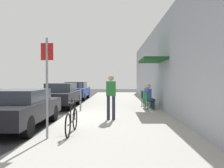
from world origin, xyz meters
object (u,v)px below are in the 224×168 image
parked_car_2 (76,90)px  cafe_chair_0 (148,99)px  cafe_chair_2 (144,97)px  street_sign (47,80)px  seated_patron_0 (150,96)px  parked_car_0 (20,108)px  bicycle_0 (72,121)px  cafe_chair_1 (147,98)px  parked_car_1 (61,95)px  parking_meter (81,95)px  pedestrian_standing (111,93)px  seated_patron_1 (148,95)px

parked_car_2 → cafe_chair_0: 8.63m
cafe_chair_2 → street_sign: bearing=-113.5°
cafe_chair_0 → seated_patron_0: bearing=8.1°
parked_car_0 → bicycle_0: bearing=-33.3°
cafe_chair_0 → cafe_chair_1: same height
parked_car_1 → cafe_chair_1: size_ratio=5.06×
cafe_chair_2 → bicycle_0: bearing=-111.6°
parked_car_2 → street_sign: size_ratio=1.69×
parking_meter → seated_patron_0: 3.49m
bicycle_0 → seated_patron_0: size_ratio=1.33×
parking_meter → pedestrian_standing: (1.53, -2.47, 0.23)m
seated_patron_0 → seated_patron_1: (-0.00, 0.77, 0.00)m
parked_car_1 → cafe_chair_0: size_ratio=5.06×
parked_car_0 → cafe_chair_1: parked_car_0 is taller
cafe_chair_1 → cafe_chair_2: same height
parked_car_0 → street_sign: bearing=-51.7°
parked_car_2 → bicycle_0: parked_car_2 is taller
parked_car_1 → seated_patron_0: (4.97, -1.85, 0.08)m
parked_car_2 → seated_patron_1: (4.97, -6.32, 0.07)m
parking_meter → bicycle_0: 4.82m
parking_meter → bicycle_0: (0.48, -4.78, -0.41)m
parked_car_0 → parking_meter: (1.55, 3.45, 0.20)m
bicycle_0 → cafe_chair_1: size_ratio=1.97×
parked_car_1 → pedestrian_standing: (3.08, -5.00, 0.39)m
parking_meter → seated_patron_1: bearing=22.8°
parked_car_2 → seated_patron_1: 8.04m
seated_patron_0 → parking_meter: bearing=-168.9°
parked_car_0 → parked_car_2: 11.21m
street_sign → parked_car_2: bearing=96.5°
parked_car_0 → parked_car_2: parked_car_2 is taller
bicycle_0 → cafe_chair_1: (2.88, 6.22, 0.14)m
cafe_chair_2 → cafe_chair_1: bearing=-90.2°
seated_patron_1 → pedestrian_standing: 4.36m
bicycle_0 → cafe_chair_0: bicycle_0 is taller
parked_car_0 → parked_car_1: size_ratio=1.00×
pedestrian_standing → parked_car_2: bearing=106.8°
cafe_chair_0 → cafe_chair_2: size_ratio=1.00×
street_sign → bicycle_0: bearing=46.7°
parking_meter → seated_patron_1: parking_meter is taller
parked_car_1 → cafe_chair_2: (4.92, -0.03, -0.11)m
cafe_chair_1 → cafe_chair_2: 1.06m
street_sign → cafe_chair_2: 8.61m
seated_patron_0 → pedestrian_standing: (-1.89, -3.15, 0.30)m
cafe_chair_0 → seated_patron_1: 0.80m
parked_car_0 → parked_car_1: bearing=90.0°
cafe_chair_0 → seated_patron_0: (0.06, 0.01, 0.19)m
seated_patron_0 → cafe_chair_2: bearing=91.8°
parking_meter → street_sign: 5.40m
cafe_chair_0 → seated_patron_1: size_ratio=0.67×
parked_car_2 → parking_meter: 7.92m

